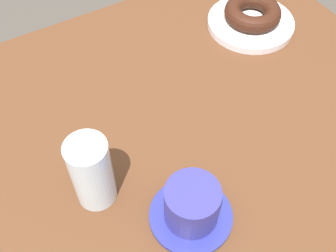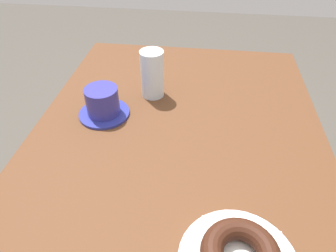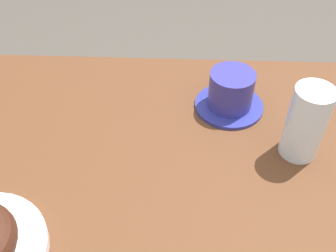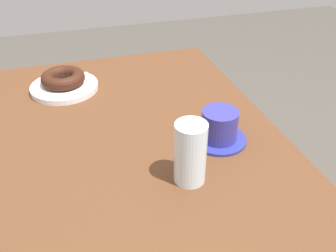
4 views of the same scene
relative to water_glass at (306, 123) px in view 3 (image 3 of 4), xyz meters
name	(u,v)px [view 3 (image 3 of 4)]	position (x,y,z in m)	size (l,w,h in m)	color
table	(192,227)	(0.18, 0.09, -0.18)	(0.98, 0.71, 0.73)	#52301C
water_glass	(306,123)	(0.00, 0.00, 0.00)	(0.06, 0.06, 0.13)	silver
coffee_cup	(231,92)	(0.11, -0.11, -0.03)	(0.13, 0.13, 0.08)	navy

